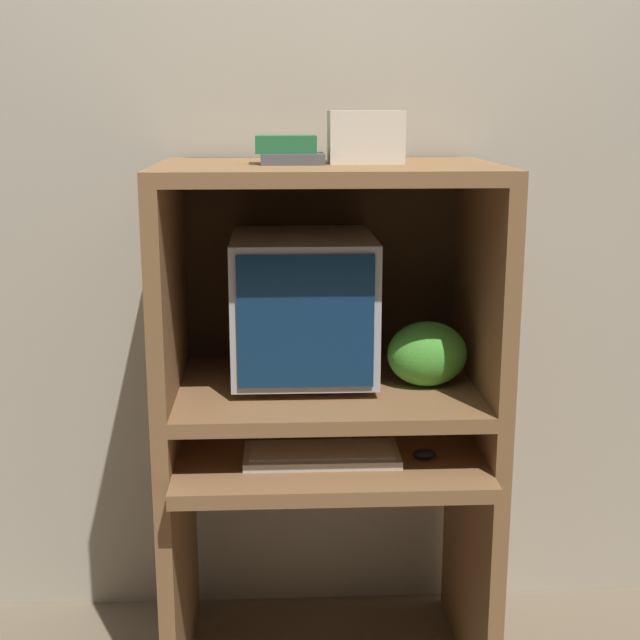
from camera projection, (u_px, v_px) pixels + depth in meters
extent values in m
cube|color=#B2A893|center=(320.00, 184.00, 2.55)|extent=(6.00, 0.06, 2.60)
cube|color=brown|center=(179.00, 554.00, 2.41)|extent=(0.04, 0.59, 0.67)
cube|color=brown|center=(471.00, 547.00, 2.45)|extent=(0.04, 0.59, 0.67)
cube|color=brown|center=(331.00, 468.00, 2.19)|extent=(0.76, 0.38, 0.04)
cube|color=brown|center=(174.00, 412.00, 2.31)|extent=(0.04, 0.59, 0.14)
cube|color=brown|center=(477.00, 407.00, 2.35)|extent=(0.04, 0.59, 0.14)
cube|color=brown|center=(327.00, 390.00, 2.32)|extent=(0.76, 0.59, 0.04)
cube|color=brown|center=(168.00, 278.00, 2.23)|extent=(0.04, 0.59, 0.56)
cube|color=brown|center=(483.00, 275.00, 2.27)|extent=(0.04, 0.59, 0.56)
cube|color=brown|center=(327.00, 171.00, 2.19)|extent=(0.76, 0.59, 0.04)
cube|color=#48321E|center=(321.00, 258.00, 2.53)|extent=(0.76, 0.01, 0.56)
cylinder|color=#B2B2B7|center=(303.00, 374.00, 2.36)|extent=(0.20, 0.20, 0.02)
cube|color=#B2B2B7|center=(303.00, 304.00, 2.32)|extent=(0.36, 0.40, 0.36)
cube|color=navy|center=(306.00, 322.00, 2.12)|extent=(0.33, 0.01, 0.32)
cube|color=beige|center=(321.00, 455.00, 2.19)|extent=(0.38, 0.16, 0.02)
cube|color=silver|center=(321.00, 450.00, 2.19)|extent=(0.35, 0.13, 0.01)
ellipsoid|color=black|center=(424.00, 454.00, 2.19)|extent=(0.06, 0.04, 0.03)
ellipsoid|color=green|center=(427.00, 354.00, 2.28)|extent=(0.20, 0.15, 0.17)
cube|color=#4C4C51|center=(293.00, 159.00, 2.16)|extent=(0.15, 0.12, 0.03)
cube|color=#236638|center=(286.00, 144.00, 2.16)|extent=(0.15, 0.10, 0.04)
cube|color=beige|center=(365.00, 137.00, 2.19)|extent=(0.18, 0.15, 0.13)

